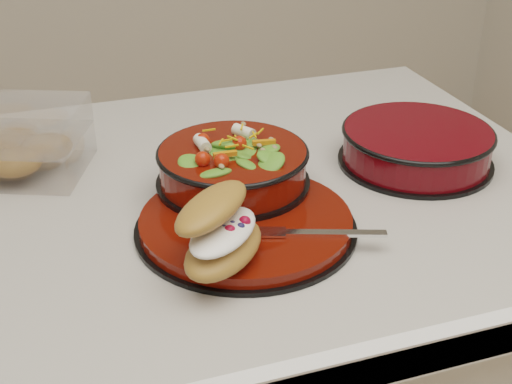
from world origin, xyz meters
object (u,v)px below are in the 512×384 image
object	(u,v)px
pastry_box	(12,142)
extra_bowl	(417,145)
salad_bowl	(233,161)
fork	(315,233)
croissant	(222,231)
dinner_plate	(247,223)

from	to	relation	value
pastry_box	extra_bowl	xyz separation A→B (m)	(0.55, -0.16, -0.01)
salad_bowl	extra_bowl	size ratio (longest dim) A/B	0.91
fork	extra_bowl	world-z (taller)	extra_bowl
extra_bowl	fork	bearing A→B (deg)	-144.38
croissant	extra_bowl	xyz separation A→B (m)	(0.34, 0.18, -0.03)
pastry_box	extra_bowl	size ratio (longest dim) A/B	1.05
dinner_plate	salad_bowl	bearing A→B (deg)	83.88
fork	pastry_box	size ratio (longest dim) A/B	0.65
salad_bowl	fork	size ratio (longest dim) A/B	1.34
croissant	extra_bowl	distance (m)	0.39
fork	extra_bowl	xyz separation A→B (m)	(0.23, 0.16, 0.01)
salad_bowl	extra_bowl	distance (m)	0.28
dinner_plate	croissant	world-z (taller)	croissant
pastry_box	extra_bowl	world-z (taller)	pastry_box
croissant	fork	bearing A→B (deg)	-40.34
salad_bowl	pastry_box	size ratio (longest dim) A/B	0.87
fork	extra_bowl	distance (m)	0.28
dinner_plate	croissant	distance (m)	0.11
croissant	extra_bowl	size ratio (longest dim) A/B	0.69
dinner_plate	fork	distance (m)	0.09
pastry_box	extra_bowl	bearing A→B (deg)	5.93
croissant	pastry_box	world-z (taller)	same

